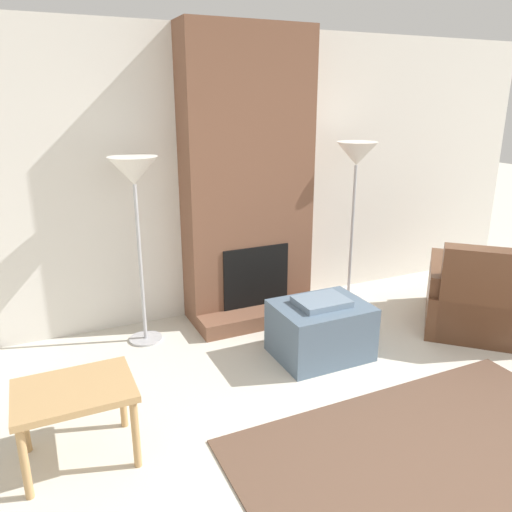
% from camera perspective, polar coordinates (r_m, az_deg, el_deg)
% --- Properties ---
extents(wall_back, '(6.83, 0.06, 2.60)m').
position_cam_1_polar(wall_back, '(4.75, -2.02, 9.14)').
color(wall_back, silver).
rests_on(wall_back, ground_plane).
extents(fireplace, '(1.18, 0.64, 2.60)m').
position_cam_1_polar(fireplace, '(4.55, -0.90, 8.11)').
color(fireplace, brown).
rests_on(fireplace, ground_plane).
extents(ottoman, '(0.73, 0.57, 0.49)m').
position_cam_1_polar(ottoman, '(4.08, 7.37, -8.29)').
color(ottoman, slate).
rests_on(ottoman, ground_plane).
extents(armchair, '(1.35, 1.36, 0.84)m').
position_cam_1_polar(armchair, '(4.93, 24.16, -4.71)').
color(armchair, brown).
rests_on(armchair, ground_plane).
extents(side_table, '(0.65, 0.48, 0.47)m').
position_cam_1_polar(side_table, '(3.07, -20.00, -15.04)').
color(side_table, tan).
rests_on(side_table, ground_plane).
extents(floor_lamp_left, '(0.39, 0.39, 1.57)m').
position_cam_1_polar(floor_lamp_left, '(4.06, -13.75, 8.27)').
color(floor_lamp_left, '#ADADB2').
rests_on(floor_lamp_left, ground_plane).
extents(floor_lamp_right, '(0.39, 0.39, 1.61)m').
position_cam_1_polar(floor_lamp_right, '(4.91, 11.38, 10.39)').
color(floor_lamp_right, '#ADADB2').
rests_on(floor_lamp_right, ground_plane).
extents(area_rug, '(2.37, 1.55, 0.01)m').
position_cam_1_polar(area_rug, '(3.28, 21.16, -21.37)').
color(area_rug, brown).
rests_on(area_rug, ground_plane).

